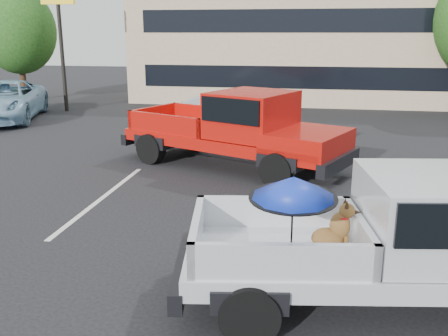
{
  "coord_description": "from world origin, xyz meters",
  "views": [
    {
      "loc": [
        1.66,
        -8.21,
        3.69
      ],
      "look_at": [
        0.13,
        0.38,
        1.3
      ],
      "focal_mm": 40.0,
      "sensor_mm": 36.0,
      "label": 1
    }
  ],
  "objects": [
    {
      "name": "tree_left",
      "position": [
        -14.0,
        17.0,
        3.73
      ],
      "size": [
        3.96,
        3.96,
        6.02
      ],
      "color": "#332114",
      "rests_on": "ground"
    },
    {
      "name": "stripe_left",
      "position": [
        -3.0,
        2.0,
        0.0
      ],
      "size": [
        0.12,
        5.0,
        0.01
      ],
      "primitive_type": "cube",
      "color": "silver",
      "rests_on": "ground"
    },
    {
      "name": "ground",
      "position": [
        0.0,
        0.0,
        0.0
      ],
      "size": [
        90.0,
        90.0,
        0.0
      ],
      "primitive_type": "plane",
      "color": "black",
      "rests_on": "ground"
    },
    {
      "name": "silver_sedan",
      "position": [
        -1.34,
        10.15,
        0.72
      ],
      "size": [
        4.62,
        2.85,
        1.44
      ],
      "primitive_type": "imported",
      "rotation": [
        0.0,
        0.0,
        1.24
      ],
      "color": "#A7AAAE",
      "rests_on": "ground"
    },
    {
      "name": "blue_suv",
      "position": [
        -11.4,
        11.11,
        0.83
      ],
      "size": [
        4.53,
        6.57,
        1.67
      ],
      "primitive_type": "imported",
      "rotation": [
        0.0,
        0.0,
        0.32
      ],
      "color": "#83ABC3",
      "rests_on": "ground"
    },
    {
      "name": "red_pickup",
      "position": [
        -0.11,
        5.11,
        1.18
      ],
      "size": [
        6.87,
        4.73,
        2.15
      ],
      "rotation": [
        0.0,
        0.0,
        -0.42
      ],
      "color": "black",
      "rests_on": "ground"
    },
    {
      "name": "stripe_right",
      "position": [
        3.0,
        2.0,
        0.0
      ],
      "size": [
        0.12,
        5.0,
        0.01
      ],
      "primitive_type": "cube",
      "color": "silver",
      "rests_on": "ground"
    },
    {
      "name": "motel_sign",
      "position": [
        -10.0,
        14.0,
        4.65
      ],
      "size": [
        1.6,
        0.22,
        6.0
      ],
      "color": "black",
      "rests_on": "ground"
    },
    {
      "name": "tree_back",
      "position": [
        6.0,
        24.0,
        4.41
      ],
      "size": [
        4.68,
        4.68,
        7.11
      ],
      "color": "#332114",
      "rests_on": "ground"
    },
    {
      "name": "silver_pickup",
      "position": [
        3.02,
        -1.65,
        1.05
      ],
      "size": [
        5.92,
        2.81,
        2.06
      ],
      "rotation": [
        0.0,
        0.0,
        0.15
      ],
      "color": "black",
      "rests_on": "ground"
    },
    {
      "name": "motel_building",
      "position": [
        2.0,
        20.99,
        3.21
      ],
      "size": [
        20.4,
        8.4,
        6.3
      ],
      "color": "tan",
      "rests_on": "ground"
    }
  ]
}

